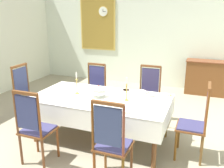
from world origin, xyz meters
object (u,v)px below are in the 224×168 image
object	(u,v)px
chair_north_b	(148,94)
soup_tureen	(99,91)
bowl_far_left	(125,111)
bowl_near_right	(141,91)
dining_table	(101,101)
chair_south_a	(35,126)
chair_south_b	(112,141)
framed_painting	(98,25)
bowl_near_left	(164,95)
chair_head_west	(27,95)
candlestick_west	(77,85)
bowl_far_right	(126,91)
candlestick_east	(126,91)
chair_head_east	(196,121)
sideboard	(214,78)
mounted_clock	(103,11)
spoon_secondary	(148,93)
spoon_primary	(171,96)
chair_north_a	(95,88)

from	to	relation	value
chair_north_b	soup_tureen	bearing A→B (deg)	57.88
bowl_far_left	bowl_near_right	bearing A→B (deg)	90.36
dining_table	chair_south_a	size ratio (longest dim) A/B	1.96
chair_south_b	framed_painting	distance (m)	5.12
chair_south_a	bowl_near_left	xyz separation A→B (m)	(1.55, 1.44, 0.20)
chair_head_west	soup_tureen	bearing A→B (deg)	90.00
candlestick_west	bowl_far_right	bearing A→B (deg)	29.38
candlestick_east	bowl_far_right	world-z (taller)	candlestick_east
chair_south_b	candlestick_west	size ratio (longest dim) A/B	3.05
chair_south_b	bowl_near_left	xyz separation A→B (m)	(0.39, 1.44, 0.19)
chair_north_b	bowl_near_right	bearing A→B (deg)	88.30
chair_south_a	chair_head_east	world-z (taller)	chair_head_east
framed_painting	chair_head_west	bearing A→B (deg)	-88.26
soup_tureen	bowl_far_left	distance (m)	0.76
chair_south_b	bowl_far_left	size ratio (longest dim) A/B	6.74
chair_head_west	bowl_near_right	distance (m)	2.15
chair_head_west	bowl_far_right	bearing A→B (deg)	102.92
dining_table	bowl_near_left	bearing A→B (deg)	25.04
chair_north_b	chair_south_a	bearing A→B (deg)	59.46
sideboard	chair_head_east	bearing A→B (deg)	85.20
chair_north_b	sideboard	distance (m)	2.56
bowl_near_right	mounted_clock	bearing A→B (deg)	123.62
chair_south_a	sideboard	bearing A→B (deg)	60.59
dining_table	bowl_near_left	distance (m)	1.07
chair_head_west	framed_painting	size ratio (longest dim) A/B	0.78
candlestick_east	spoon_secondary	world-z (taller)	candlestick_east
chair_south_a	chair_head_west	distance (m)	1.36
chair_south_a	soup_tureen	bearing A→B (deg)	61.10
candlestick_east	sideboard	size ratio (longest dim) A/B	0.26
chair_north_b	bowl_near_left	xyz separation A→B (m)	(0.39, -0.53, 0.20)
bowl_near_left	chair_head_east	bearing A→B (deg)	-39.01
candlestick_west	spoon_primary	size ratio (longest dim) A/B	2.17
candlestick_west	spoon_primary	distance (m)	1.60
spoon_primary	chair_head_west	bearing A→B (deg)	177.08
chair_south_a	mounted_clock	size ratio (longest dim) A/B	3.78
chair_head_west	bowl_far_right	xyz separation A→B (m)	(1.83, 0.42, 0.19)
bowl_near_left	chair_head_west	bearing A→B (deg)	-169.73
candlestick_east	mounted_clock	distance (m)	4.13
chair_north_a	chair_head_west	distance (m)	1.36
mounted_clock	chair_north_b	bearing A→B (deg)	-51.10
chair_south_a	bowl_far_right	xyz separation A→B (m)	(0.88, 1.40, 0.20)
bowl_far_right	framed_painting	size ratio (longest dim) A/B	0.10
sideboard	chair_head_west	bearing A→B (deg)	44.22
dining_table	spoon_secondary	world-z (taller)	spoon_secondary
soup_tureen	spoon_secondary	bearing A→B (deg)	34.53
dining_table	chair_north_b	world-z (taller)	chair_north_b
bowl_near_left	spoon_secondary	world-z (taller)	bowl_near_left
chair_north_a	spoon_secondary	size ratio (longest dim) A/B	6.14
chair_north_b	mounted_clock	bearing A→B (deg)	-51.10
chair_head_east	sideboard	xyz separation A→B (m)	(0.27, 3.23, -0.14)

